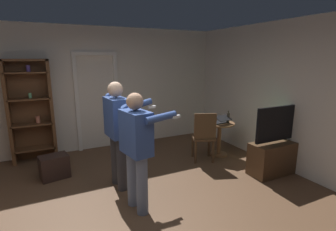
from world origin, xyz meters
TOP-DOWN VIEW (x-y plane):
  - ground_plane at (0.00, 0.00)m, footprint 6.98×6.98m
  - wall_back at (0.00, 2.94)m, footprint 6.59×0.12m
  - wall_right at (3.23, 0.00)m, footprint 0.12×6.00m
  - doorway_frame at (0.34, 2.86)m, footprint 0.93×0.08m
  - bookshelf at (-0.96, 2.71)m, footprint 0.80×0.32m
  - tv_flatscreen at (2.87, 0.16)m, footprint 1.03×0.40m
  - side_table at (2.50, 1.30)m, footprint 0.61×0.61m
  - laptop at (2.47, 1.25)m, footprint 0.36×0.36m
  - bottle_on_table at (2.64, 1.22)m, footprint 0.06×0.06m
  - wooden_chair at (2.01, 1.16)m, footprint 0.54×0.54m
  - person_blue_shirt at (0.31, 0.18)m, footprint 0.70×0.64m
  - person_striped_shirt at (0.26, 0.90)m, footprint 0.69×0.63m
  - suitcase_dark at (-0.66, 1.67)m, footprint 0.50×0.38m

SIDE VIEW (x-z plane):
  - ground_plane at x=0.00m, z-range 0.00..0.00m
  - suitcase_dark at x=-0.66m, z-range 0.00..0.40m
  - tv_flatscreen at x=2.87m, z-range -0.24..0.98m
  - side_table at x=2.50m, z-range 0.12..0.82m
  - wooden_chair at x=2.01m, z-range 0.05..1.04m
  - laptop at x=2.47m, z-range 0.67..0.84m
  - bottle_on_table at x=2.64m, z-range 0.68..0.93m
  - person_blue_shirt at x=0.31m, z-range 0.13..1.72m
  - person_striped_shirt at x=0.26m, z-range 0.14..1.80m
  - bookshelf at x=-0.96m, z-range 0.07..2.06m
  - doorway_frame at x=0.34m, z-range 0.16..2.29m
  - wall_back at x=0.00m, z-range 0.00..2.66m
  - wall_right at x=3.23m, z-range 0.00..2.66m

